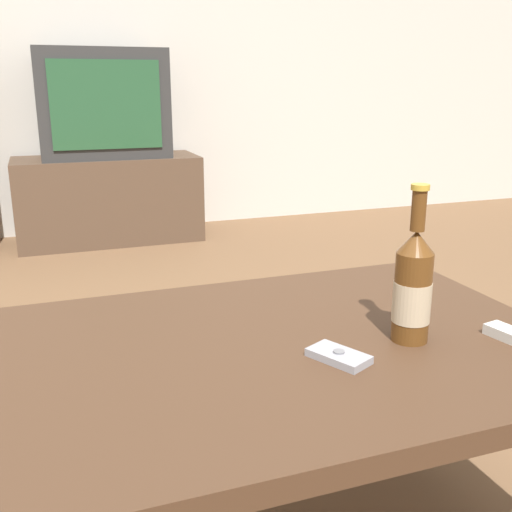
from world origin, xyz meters
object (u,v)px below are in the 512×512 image
cell_phone (339,356)px  tv_stand (109,199)px  beer_bottle (413,287)px  television (102,104)px

cell_phone → tv_stand: bearing=65.4°
tv_stand → beer_bottle: size_ratio=3.67×
tv_stand → beer_bottle: bearing=-85.1°
beer_bottle → cell_phone: 0.19m
tv_stand → cell_phone: 2.83m
tv_stand → beer_bottle: beer_bottle is taller
television → cell_phone: television is taller
tv_stand → cell_phone: tv_stand is taller
beer_bottle → cell_phone: (-0.16, -0.03, -0.10)m
beer_bottle → cell_phone: beer_bottle is taller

